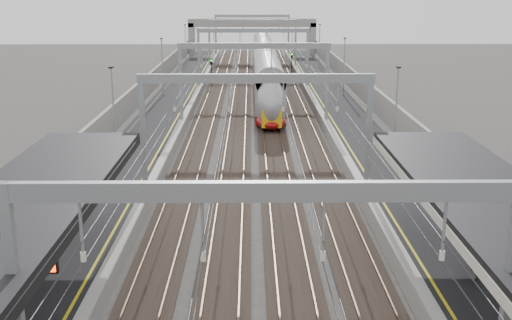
{
  "coord_description": "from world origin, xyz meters",
  "views": [
    {
      "loc": [
        -0.31,
        -12.87,
        12.17
      ],
      "look_at": [
        0.0,
        22.38,
        2.64
      ],
      "focal_mm": 45.0,
      "sensor_mm": 36.0,
      "label": 1
    }
  ],
  "objects_px": {
    "train": "(265,74)",
    "bench": "(480,258)",
    "signal_green": "(212,67)",
    "overbridge": "(252,28)"
  },
  "relations": [
    {
      "from": "overbridge",
      "to": "signal_green",
      "type": "distance_m",
      "value": 32.55
    },
    {
      "from": "train",
      "to": "signal_green",
      "type": "bearing_deg",
      "value": 148.53
    },
    {
      "from": "overbridge",
      "to": "train",
      "type": "height_order",
      "value": "overbridge"
    },
    {
      "from": "overbridge",
      "to": "bench",
      "type": "bearing_deg",
      "value": -84.28
    },
    {
      "from": "train",
      "to": "signal_green",
      "type": "height_order",
      "value": "train"
    },
    {
      "from": "overbridge",
      "to": "signal_green",
      "type": "height_order",
      "value": "overbridge"
    },
    {
      "from": "bench",
      "to": "signal_green",
      "type": "height_order",
      "value": "signal_green"
    },
    {
      "from": "bench",
      "to": "signal_green",
      "type": "relative_size",
      "value": 0.6
    },
    {
      "from": "train",
      "to": "bench",
      "type": "height_order",
      "value": "train"
    },
    {
      "from": "overbridge",
      "to": "bench",
      "type": "relative_size",
      "value": 10.57
    }
  ]
}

